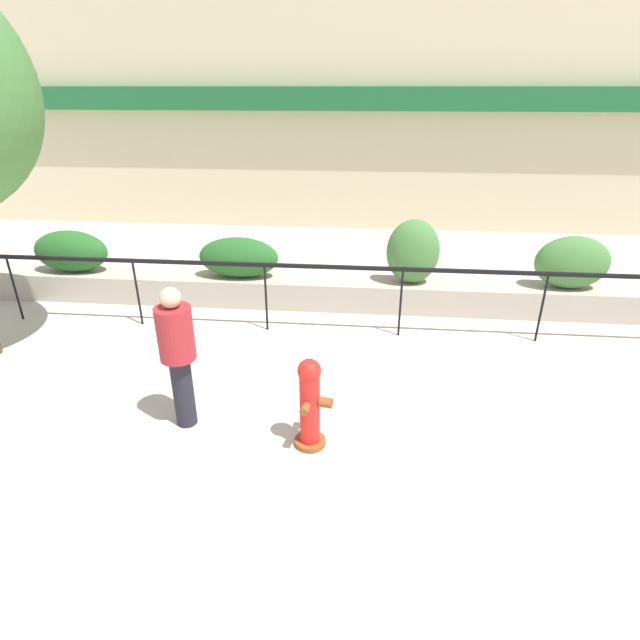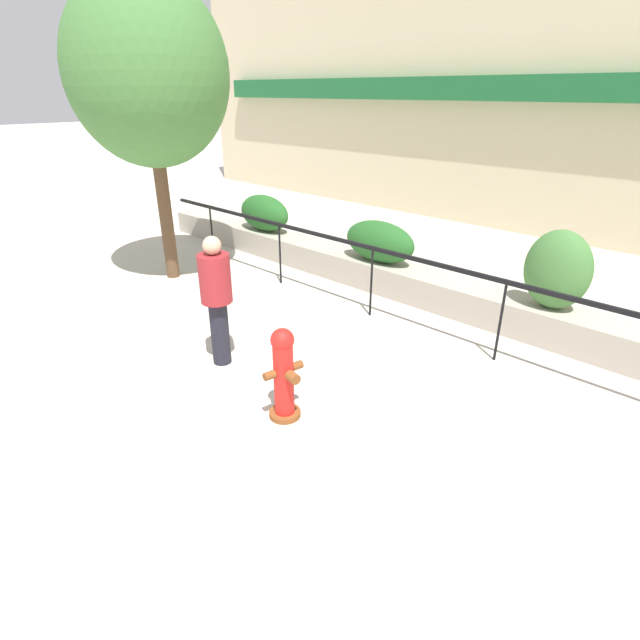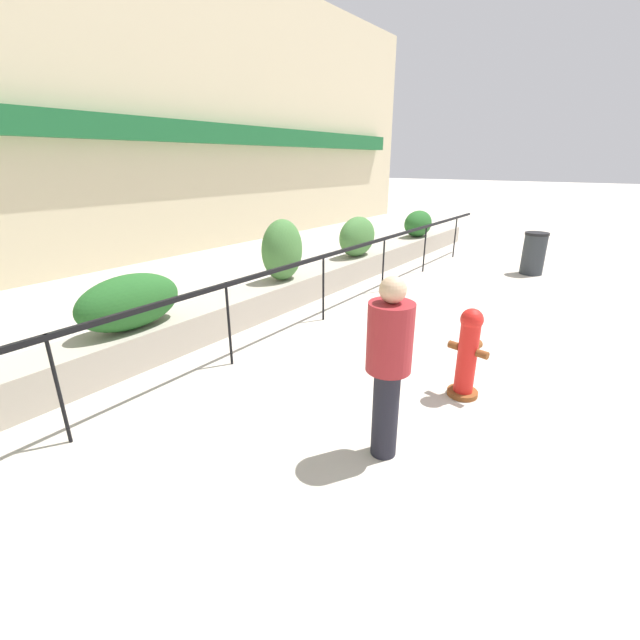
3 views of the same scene
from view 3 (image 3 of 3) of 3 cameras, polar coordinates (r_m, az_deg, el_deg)
The scene contains 10 objects.
building_facade at distance 12.61m, azimuth -29.59°, elevation 24.35°, with size 30.00×1.36×8.00m.
planter_wall_low at distance 8.05m, azimuth -5.95°, elevation 3.32°, with size 18.00×0.70×0.50m, color #ADA393.
fence_railing_segment at distance 7.18m, azimuth 0.45°, elevation 7.67°, with size 15.00×0.05×1.15m.
hedge_bush_1 at distance 6.16m, azimuth -24.03°, elevation 2.21°, with size 1.44×0.62×0.73m, color #235B23.
hedge_bush_2 at distance 8.02m, azimuth -5.05°, elevation 9.27°, with size 0.91×0.62×1.12m, color #427538.
hedge_bush_3 at distance 10.16m, azimuth 5.00°, elevation 11.02°, with size 1.23×0.61×0.91m, color #427538.
hedge_bush_4 at distance 13.20m, azimuth 12.95°, elevation 12.42°, with size 1.17×0.70×0.75m, color #235B23.
fire_hydrant at distance 5.18m, azimuth 19.10°, elevation -4.11°, with size 0.46×0.48×1.08m.
pedestrian at distance 3.79m, azimuth 9.14°, elevation -5.13°, with size 0.56×0.56×1.73m.
trash_bin at distance 11.67m, azimuth 26.61°, elevation 7.95°, with size 0.55×0.55×1.01m.
Camera 3 is at (-5.70, 0.82, 2.61)m, focal length 24.00 mm.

